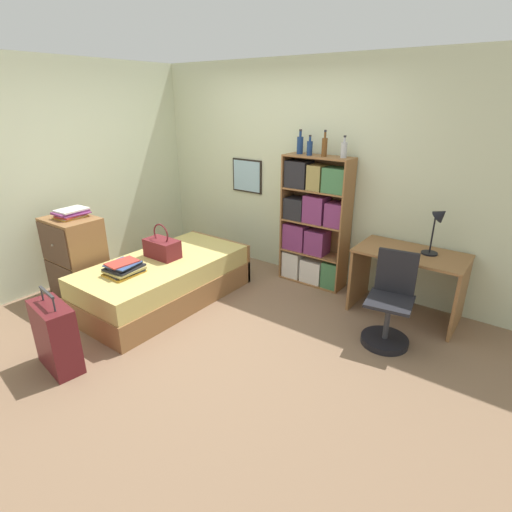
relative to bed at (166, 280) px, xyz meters
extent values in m
plane|color=#84664C|center=(0.61, -0.02, -0.24)|extent=(14.00, 14.00, 0.00)
cube|color=beige|center=(0.61, 1.62, 1.06)|extent=(10.00, 0.06, 2.60)
cube|color=black|center=(-0.05, 1.58, 0.94)|extent=(0.47, 0.02, 0.44)
cube|color=#99C1D6|center=(-0.05, 1.56, 0.94)|extent=(0.43, 0.01, 0.40)
cube|color=beige|center=(-1.42, -0.02, 1.06)|extent=(0.06, 10.00, 2.60)
cube|color=olive|center=(0.00, -0.02, -0.11)|extent=(0.97, 1.91, 0.27)
cube|color=tan|center=(0.00, -0.02, 0.14)|extent=(0.94, 1.88, 0.22)
cube|color=olive|center=(0.00, 0.92, 0.00)|extent=(0.97, 0.04, 0.49)
cube|color=maroon|center=(-0.07, 0.05, 0.35)|extent=(0.39, 0.23, 0.20)
torus|color=maroon|center=(-0.07, 0.05, 0.52)|extent=(0.23, 0.02, 0.23)
cube|color=gold|center=(-0.04, -0.50, 0.26)|extent=(0.29, 0.35, 0.02)
cube|color=#232328|center=(-0.04, -0.48, 0.28)|extent=(0.31, 0.36, 0.02)
cube|color=#99894C|center=(-0.03, -0.50, 0.30)|extent=(0.31, 0.34, 0.02)
cube|color=#232328|center=(-0.04, -0.48, 0.32)|extent=(0.33, 0.36, 0.02)
cube|color=#232328|center=(-0.02, -0.49, 0.33)|extent=(0.20, 0.29, 0.01)
cube|color=#232328|center=(-0.02, -0.48, 0.35)|extent=(0.23, 0.31, 0.02)
cube|color=#334C84|center=(-0.04, -0.50, 0.36)|extent=(0.32, 0.32, 0.01)
cube|color=#B2382D|center=(-0.04, -0.50, 0.37)|extent=(0.22, 0.31, 0.01)
cube|color=#5B191E|center=(0.21, -1.38, 0.05)|extent=(0.50, 0.29, 0.59)
cylinder|color=#2D2D33|center=(0.08, -1.36, 0.41)|extent=(0.01, 0.01, 0.12)
cylinder|color=#2D2D33|center=(0.34, -1.40, 0.41)|extent=(0.01, 0.01, 0.12)
cube|color=#2D2D33|center=(0.21, -1.38, 0.47)|extent=(0.29, 0.06, 0.02)
cube|color=olive|center=(-0.87, -0.52, 0.23)|extent=(0.60, 0.44, 0.94)
cube|color=#513828|center=(-0.87, -0.75, 0.00)|extent=(0.56, 0.01, 0.43)
sphere|color=#B2A893|center=(-0.87, -0.76, 0.00)|extent=(0.02, 0.02, 0.02)
cube|color=#513828|center=(-0.87, -0.75, 0.45)|extent=(0.56, 0.01, 0.43)
sphere|color=#B2A893|center=(-0.87, -0.76, 0.45)|extent=(0.02, 0.02, 0.02)
cube|color=gold|center=(-0.89, -0.50, 0.70)|extent=(0.25, 0.30, 0.01)
cube|color=beige|center=(-0.89, -0.50, 0.71)|extent=(0.24, 0.27, 0.01)
cube|color=#B2382D|center=(-0.87, -0.50, 0.73)|extent=(0.25, 0.31, 0.02)
cube|color=#7A336B|center=(-0.88, -0.47, 0.74)|extent=(0.28, 0.32, 0.01)
cube|color=#7A336B|center=(-0.89, -0.49, 0.76)|extent=(0.22, 0.34, 0.02)
cube|color=silver|center=(-0.89, -0.47, 0.78)|extent=(0.25, 0.32, 0.02)
cube|color=olive|center=(0.70, 1.42, 0.53)|extent=(0.02, 0.30, 1.55)
cube|color=olive|center=(1.49, 1.42, 0.53)|extent=(0.02, 0.30, 1.55)
cube|color=olive|center=(1.10, 1.56, 0.53)|extent=(0.81, 0.01, 1.55)
cube|color=olive|center=(1.10, 1.42, -0.23)|extent=(0.77, 0.30, 0.02)
cube|color=olive|center=(1.10, 1.42, 0.15)|extent=(0.77, 0.30, 0.02)
cube|color=olive|center=(1.10, 1.42, 0.53)|extent=(0.77, 0.30, 0.02)
cube|color=olive|center=(1.10, 1.42, 0.92)|extent=(0.77, 0.30, 0.02)
cube|color=olive|center=(1.10, 1.42, 1.30)|extent=(0.77, 0.30, 0.02)
cube|color=silver|center=(0.84, 1.40, -0.06)|extent=(0.23, 0.23, 0.33)
cube|color=silver|center=(1.12, 1.40, -0.08)|extent=(0.28, 0.23, 0.28)
cube|color=#427A4C|center=(1.37, 1.40, -0.06)|extent=(0.19, 0.23, 0.32)
cube|color=#7A336B|center=(0.86, 1.40, 0.31)|extent=(0.28, 0.23, 0.32)
cube|color=#7A336B|center=(1.15, 1.40, 0.30)|extent=(0.25, 0.23, 0.29)
cube|color=#232328|center=(0.85, 1.40, 0.67)|extent=(0.25, 0.23, 0.25)
cube|color=#7A336B|center=(1.11, 1.40, 0.70)|extent=(0.25, 0.23, 0.32)
cube|color=#7A336B|center=(1.37, 1.40, 0.68)|extent=(0.20, 0.23, 0.27)
cube|color=#232328|center=(0.86, 1.40, 1.08)|extent=(0.27, 0.23, 0.31)
cube|color=#99894C|center=(1.10, 1.40, 1.07)|extent=(0.17, 0.23, 0.28)
cube|color=#427A4C|center=(1.34, 1.40, 1.07)|extent=(0.26, 0.23, 0.27)
cylinder|color=navy|center=(0.84, 1.44, 1.40)|extent=(0.07, 0.07, 0.19)
cylinder|color=navy|center=(0.84, 1.44, 1.53)|extent=(0.03, 0.03, 0.06)
cylinder|color=#232328|center=(0.84, 1.44, 1.57)|extent=(0.03, 0.03, 0.02)
cylinder|color=navy|center=(0.99, 1.39, 1.39)|extent=(0.06, 0.06, 0.16)
cylinder|color=navy|center=(0.99, 1.39, 1.49)|extent=(0.03, 0.03, 0.05)
cylinder|color=#232328|center=(0.99, 1.39, 1.52)|extent=(0.03, 0.03, 0.02)
cylinder|color=brown|center=(1.17, 1.40, 1.41)|extent=(0.06, 0.06, 0.20)
cylinder|color=brown|center=(1.17, 1.40, 1.54)|extent=(0.02, 0.02, 0.06)
cylinder|color=#232328|center=(1.17, 1.40, 1.58)|extent=(0.03, 0.03, 0.02)
cylinder|color=#B7BCC1|center=(1.39, 1.43, 1.39)|extent=(0.07, 0.07, 0.16)
cylinder|color=#B7BCC1|center=(1.39, 1.43, 1.50)|extent=(0.03, 0.03, 0.05)
cylinder|color=#232328|center=(1.39, 1.43, 1.53)|extent=(0.03, 0.03, 0.02)
cube|color=olive|center=(2.28, 1.27, 0.46)|extent=(1.07, 0.60, 0.02)
cube|color=olive|center=(1.77, 1.27, 0.10)|extent=(0.03, 0.56, 0.68)
cube|color=olive|center=(2.79, 1.27, 0.10)|extent=(0.03, 0.56, 0.68)
cylinder|color=black|center=(2.43, 1.33, 0.48)|extent=(0.16, 0.16, 0.02)
cylinder|color=black|center=(2.43, 1.33, 0.67)|extent=(0.02, 0.02, 0.38)
cone|color=black|center=(2.48, 1.33, 0.89)|extent=(0.17, 0.13, 0.17)
cylinder|color=black|center=(2.32, 0.62, -0.21)|extent=(0.44, 0.44, 0.06)
cylinder|color=#333338|center=(2.32, 0.62, -0.03)|extent=(0.05, 0.05, 0.43)
cube|color=black|center=(2.32, 0.62, 0.20)|extent=(0.45, 0.45, 0.03)
cube|color=black|center=(2.29, 0.80, 0.42)|extent=(0.36, 0.09, 0.41)
camera|label=1|loc=(3.25, -2.67, 1.92)|focal=28.00mm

